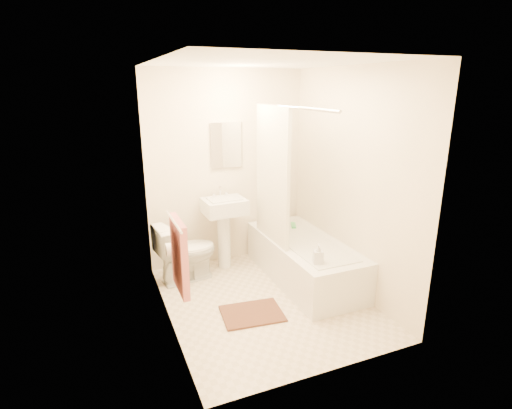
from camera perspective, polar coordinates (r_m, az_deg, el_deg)
name	(u,v)px	position (r m, az deg, el deg)	size (l,w,h in m)	color
floor	(265,300)	(4.37, 1.30, -13.54)	(2.40, 2.40, 0.00)	beige
ceiling	(267,62)	(3.79, 1.55, 19.68)	(2.40, 2.40, 0.00)	white
wall_back	(227,169)	(5.00, -4.21, 5.08)	(2.00, 0.02, 2.40)	beige
wall_left	(163,203)	(3.63, -13.15, 0.24)	(0.02, 2.40, 2.40)	beige
wall_right	(351,183)	(4.40, 13.41, 3.07)	(0.02, 2.40, 2.40)	beige
mirror	(227,145)	(4.93, -4.21, 8.45)	(0.40, 0.03, 0.55)	white
curtain_rod	(290,107)	(4.01, 4.93, 13.74)	(0.03, 0.03, 1.70)	silver
shower_curtain	(272,177)	(4.47, 2.32, 3.98)	(0.04, 0.80, 1.55)	silver
towel_bar	(174,221)	(3.43, -11.66, -2.37)	(0.02, 0.02, 0.60)	silver
towel	(179,256)	(3.55, -10.88, -7.20)	(0.06, 0.45, 0.66)	#CC7266
toilet_paper	(172,249)	(3.92, -11.97, -6.21)	(0.12, 0.12, 0.11)	white
toilet	(186,252)	(4.72, -9.93, -6.71)	(0.40, 0.71, 0.69)	white
sink	(224,231)	(4.93, -4.54, -3.74)	(0.50, 0.40, 0.97)	silver
bathtub	(304,260)	(4.76, 6.84, -7.82)	(0.74, 1.70, 0.48)	white
bath_mat	(252,313)	(4.14, -0.57, -15.31)	(0.60, 0.45, 0.02)	#482718
soap_bottle	(318,254)	(4.06, 8.88, -7.01)	(0.09, 0.10, 0.21)	white
scrub_brush	(293,226)	(5.08, 5.36, -3.01)	(0.05, 0.18, 0.04)	#46AF5C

